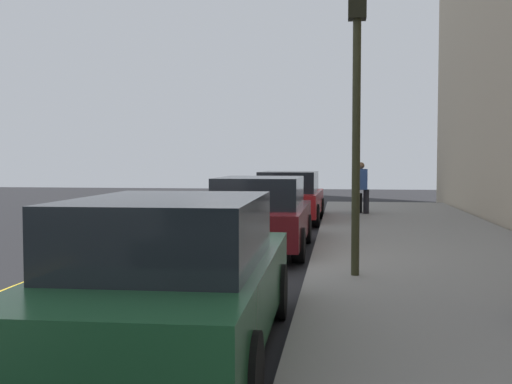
% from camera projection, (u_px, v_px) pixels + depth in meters
% --- Properties ---
extents(ground_plane, '(56.00, 56.00, 0.00)m').
position_uv_depth(ground_plane, '(259.00, 259.00, 11.59)').
color(ground_plane, black).
extents(sidewalk, '(28.00, 4.60, 0.15)m').
position_uv_depth(sidewalk, '(440.00, 258.00, 11.14)').
color(sidewalk, gray).
rests_on(sidewalk, ground).
extents(lane_stripe_centre, '(28.00, 0.14, 0.01)m').
position_uv_depth(lane_stripe_centre, '(96.00, 255.00, 12.02)').
color(lane_stripe_centre, gold).
rests_on(lane_stripe_centre, ground).
extents(parked_car_green, '(4.60, 1.97, 1.51)m').
position_uv_depth(parked_car_green, '(175.00, 276.00, 5.79)').
color(parked_car_green, black).
rests_on(parked_car_green, ground).
extents(parked_car_maroon, '(4.32, 1.91, 1.51)m').
position_uv_depth(parked_car_maroon, '(261.00, 214.00, 12.43)').
color(parked_car_maroon, black).
rests_on(parked_car_maroon, ground).
extents(parked_car_red, '(4.23, 1.97, 1.51)m').
position_uv_depth(parked_car_red, '(289.00, 197.00, 18.32)').
color(parked_car_red, black).
rests_on(parked_car_red, ground).
extents(pedestrian_blue_coat, '(0.50, 0.52, 1.63)m').
position_uv_depth(pedestrian_blue_coat, '(361.00, 186.00, 19.55)').
color(pedestrian_blue_coat, black).
rests_on(pedestrian_blue_coat, sidewalk).
extents(traffic_light_pole, '(0.35, 0.26, 4.44)m').
position_uv_depth(traffic_light_pole, '(357.00, 71.00, 8.98)').
color(traffic_light_pole, '#2D2D19').
rests_on(traffic_light_pole, sidewalk).
extents(rolling_suitcase, '(0.34, 0.22, 0.99)m').
position_uv_depth(rolling_suitcase, '(359.00, 203.00, 19.96)').
color(rolling_suitcase, black).
rests_on(rolling_suitcase, sidewalk).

